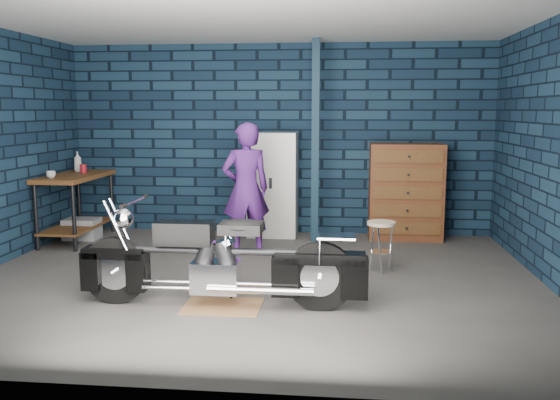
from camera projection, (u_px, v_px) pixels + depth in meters
The scene contains 14 objects.
ground at pixel (254, 280), 6.24m from camera, with size 6.00×6.00×0.00m, color #4C4A47.
room_walls at pixel (260, 98), 6.49m from camera, with size 6.02×5.01×2.71m.
support_post at pixel (315, 142), 7.89m from camera, with size 0.10×0.10×2.70m, color #122A3B.
workbench at pixel (77, 207), 8.06m from camera, with size 0.60×1.40×0.91m, color brown.
drip_mat at pixel (223, 306), 5.39m from camera, with size 0.70×0.53×0.01m, color olive.
motorcycle at pixel (222, 254), 5.32m from camera, with size 2.22×0.60×0.98m, color black, non-canonical shape.
person at pixel (246, 189), 7.24m from camera, with size 0.59×0.39×1.62m, color #52207A.
storage_bin at pixel (82, 229), 8.19m from camera, with size 0.46×0.33×0.29m, color gray.
locker at pixel (273, 185), 8.33m from camera, with size 0.68×0.49×1.46m, color silver.
tool_chest at pixel (406, 192), 8.14m from camera, with size 0.99×0.55×1.32m, color brown.
shop_stool at pixel (381, 247), 6.50m from camera, with size 0.31×0.31×0.56m, color #C2B592, non-canonical shape.
cup_a at pixel (51, 174), 7.55m from camera, with size 0.12×0.12×0.09m, color #C2B592.
mug_red at pixel (83, 169), 8.15m from camera, with size 0.09×0.09×0.12m, color #A81621.
bottle at pixel (78, 161), 8.34m from camera, with size 0.11×0.11×0.28m, color gray.
Camera 1 is at (0.91, -5.98, 1.77)m, focal length 38.00 mm.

